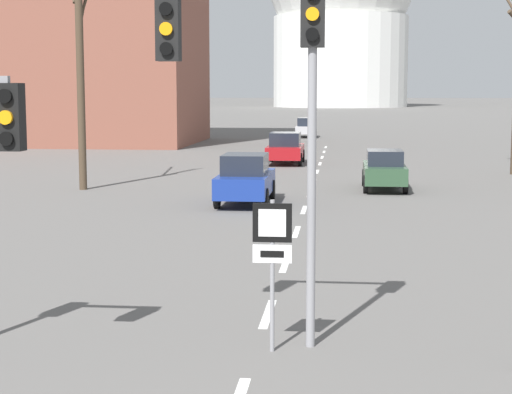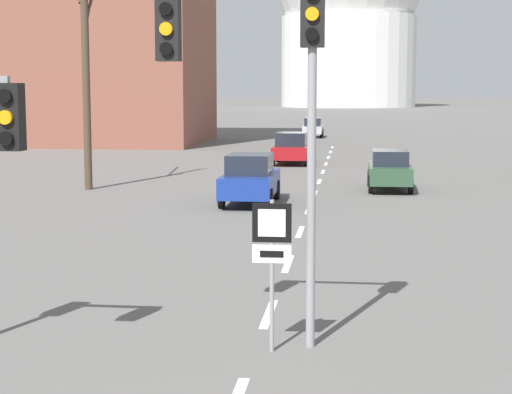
{
  "view_description": "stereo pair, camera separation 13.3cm",
  "coord_description": "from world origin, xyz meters",
  "px_view_note": "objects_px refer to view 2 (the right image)",
  "views": [
    {
      "loc": [
        1.35,
        -6.36,
        4.03
      ],
      "look_at": [
        -0.04,
        6.99,
        2.34
      ],
      "focal_mm": 60.0,
      "sensor_mm": 36.0,
      "label": 1
    },
    {
      "loc": [
        1.48,
        -6.35,
        4.03
      ],
      "look_at": [
        -0.04,
        6.99,
        2.34
      ],
      "focal_mm": 60.0,
      "sensor_mm": 36.0,
      "label": 2
    }
  ],
  "objects_px": {
    "traffic_signal_centre_tall": "(263,68)",
    "route_sign_post": "(272,249)",
    "sedan_near_left": "(313,127)",
    "sedan_far_left": "(390,170)",
    "sedan_near_right": "(291,148)",
    "sedan_mid_centre": "(250,179)"
  },
  "relations": [
    {
      "from": "traffic_signal_centre_tall",
      "to": "route_sign_post",
      "type": "distance_m",
      "value": 2.77
    },
    {
      "from": "traffic_signal_centre_tall",
      "to": "sedan_near_left",
      "type": "height_order",
      "value": "traffic_signal_centre_tall"
    },
    {
      "from": "route_sign_post",
      "to": "sedan_far_left",
      "type": "relative_size",
      "value": 0.58
    },
    {
      "from": "sedan_far_left",
      "to": "route_sign_post",
      "type": "bearing_deg",
      "value": -96.99
    },
    {
      "from": "traffic_signal_centre_tall",
      "to": "sedan_far_left",
      "type": "relative_size",
      "value": 1.39
    },
    {
      "from": "sedan_near_left",
      "to": "sedan_near_right",
      "type": "height_order",
      "value": "sedan_near_right"
    },
    {
      "from": "sedan_near_left",
      "to": "traffic_signal_centre_tall",
      "type": "bearing_deg",
      "value": -88.02
    },
    {
      "from": "sedan_near_right",
      "to": "sedan_mid_centre",
      "type": "bearing_deg",
      "value": -90.92
    },
    {
      "from": "sedan_near_left",
      "to": "sedan_far_left",
      "type": "height_order",
      "value": "sedan_near_left"
    },
    {
      "from": "route_sign_post",
      "to": "traffic_signal_centre_tall",
      "type": "bearing_deg",
      "value": 117.17
    },
    {
      "from": "sedan_mid_centre",
      "to": "route_sign_post",
      "type": "bearing_deg",
      "value": -81.98
    },
    {
      "from": "route_sign_post",
      "to": "sedan_near_right",
      "type": "bearing_deg",
      "value": 93.65
    },
    {
      "from": "route_sign_post",
      "to": "sedan_mid_centre",
      "type": "xyz_separation_m",
      "value": [
        -2.4,
        17.02,
        -0.71
      ]
    },
    {
      "from": "route_sign_post",
      "to": "sedan_far_left",
      "type": "distance_m",
      "value": 21.99
    },
    {
      "from": "sedan_near_right",
      "to": "traffic_signal_centre_tall",
      "type": "bearing_deg",
      "value": -86.6
    },
    {
      "from": "route_sign_post",
      "to": "sedan_mid_centre",
      "type": "bearing_deg",
      "value": 98.02
    },
    {
      "from": "sedan_near_left",
      "to": "sedan_far_left",
      "type": "distance_m",
      "value": 37.98
    },
    {
      "from": "sedan_near_left",
      "to": "sedan_mid_centre",
      "type": "relative_size",
      "value": 0.94
    },
    {
      "from": "route_sign_post",
      "to": "sedan_near_left",
      "type": "xyz_separation_m",
      "value": [
        -2.21,
        59.48,
        -0.77
      ]
    },
    {
      "from": "route_sign_post",
      "to": "sedan_far_left",
      "type": "height_order",
      "value": "route_sign_post"
    },
    {
      "from": "sedan_near_left",
      "to": "sedan_far_left",
      "type": "relative_size",
      "value": 0.98
    },
    {
      "from": "route_sign_post",
      "to": "sedan_near_left",
      "type": "relative_size",
      "value": 0.58
    }
  ]
}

